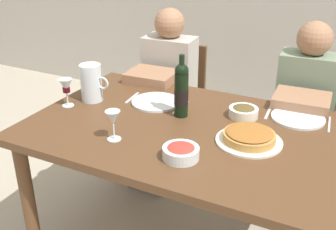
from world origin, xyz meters
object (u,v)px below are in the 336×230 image
Objects in this scene: dining_table at (183,143)px; chair_right at (304,120)px; wine_glass_left_diner at (66,87)px; dinner_plate_right_setting at (156,102)px; chair_left at (176,97)px; salad_bowl at (181,152)px; baked_tart at (249,137)px; water_pitcher at (92,85)px; olive_bowl at (243,111)px; dinner_plate_left_setting at (298,118)px; diner_right at (301,118)px; wine_glass_right_diner at (113,119)px; wine_bottle at (181,90)px; diner_left at (163,93)px.

dining_table is 1.72× the size of chair_right.
wine_glass_left_diner is 0.58× the size of dinner_plate_right_setting.
chair_left is at bearing 117.38° from dining_table.
salad_bowl is at bearing -51.69° from dinner_plate_right_setting.
baked_tart is at bearing 128.45° from chair_left.
baked_tart is at bearing -5.05° from water_pitcher.
dinner_plate_left_setting is (0.25, 0.10, -0.02)m from olive_bowl.
dining_table is 0.81m from diner_right.
diner_right is at bearing 29.90° from water_pitcher.
wine_glass_left_diner is 1.07× the size of wine_glass_right_diner.
olive_bowl is at bearing 11.40° from water_pitcher.
baked_tart is 2.02× the size of olive_bowl.
chair_right is 0.75× the size of diner_right.
wine_bottle is at bearing 14.99° from wine_glass_left_diner.
salad_bowl is at bearing -65.26° from wine_bottle.
dinner_plate_left_setting is (0.54, 0.23, -0.13)m from wine_bottle.
water_pitcher is 0.36m from dinner_plate_right_setting.
dining_table is at bearing -6.41° from water_pitcher.
salad_bowl is 0.13× the size of diner_right.
diner_left is at bearing 103.54° from wine_glass_right_diner.
olive_bowl is at bearing 59.18° from diner_right.
water_pitcher is 0.78× the size of dinner_plate_right_setting.
dinner_plate_right_setting is (-0.25, 0.19, 0.10)m from dining_table.
salad_bowl is at bearing -121.33° from dinner_plate_left_setting.
dining_table is 7.31× the size of water_pitcher.
diner_right is (0.34, 0.94, -0.17)m from salad_bowl.
diner_right is (0.71, 0.48, -0.15)m from dinner_plate_right_setting.
wine_glass_left_diner is (-0.88, -0.29, 0.08)m from olive_bowl.
chair_right is 0.26m from diner_right.
water_pitcher is 0.24× the size of chair_right.
baked_tart reaches higher than olive_bowl.
dinner_plate_right_setting is at bearing 19.99° from water_pitcher.
dinner_plate_right_setting is at bearing -174.89° from olive_bowl.
water_pitcher is 0.68× the size of baked_tart.
diner_left is at bearing 161.34° from dinner_plate_left_setting.
dinner_plate_right_setting reaches higher than dining_table.
salad_bowl is 0.59× the size of dinner_plate_left_setting.
baked_tart is 0.26× the size of diner_right.
water_pitcher is 1.37m from chair_right.
baked_tart is at bearing -113.79° from dinner_plate_left_setting.
wine_bottle is 2.11× the size of wine_glass_left_diner.
chair_right is (0.12, 0.92, -0.29)m from baked_tart.
dinner_plate_right_setting is (0.33, 0.12, -0.08)m from water_pitcher.
diner_left is 1.00× the size of diner_right.
chair_left is (-0.39, 0.77, -0.40)m from wine_bottle.
dinner_plate_right_setting is at bearing 160.88° from baked_tart.
diner_left is (-0.44, 0.64, -0.05)m from dining_table.
salad_bowl is at bearing -2.04° from wine_glass_right_diner.
salad_bowl reaches higher than dining_table.
dining_table is at bearing 49.25° from wine_glass_right_diner.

